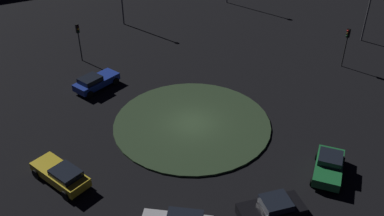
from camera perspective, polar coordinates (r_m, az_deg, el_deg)
name	(u,v)px	position (r m, az deg, el deg)	size (l,w,h in m)	color
ground_plane	(192,124)	(35.29, 0.00, -2.16)	(120.78, 120.78, 0.00)	black
roundabout_island	(192,123)	(35.25, 0.00, -2.06)	(12.81, 12.81, 0.15)	#2D4228
car_green	(329,166)	(31.63, 17.66, -7.31)	(4.14, 4.07, 1.41)	#1E7238
car_yellow	(61,174)	(30.78, -16.91, -8.39)	(3.47, 4.83, 1.41)	gold
car_black	(272,209)	(27.63, 10.53, -13.05)	(4.28, 2.51, 1.51)	black
car_blue	(95,82)	(40.68, -12.66, 3.43)	(4.61, 3.38, 1.41)	#1E38A5
traffic_light_north	(78,35)	(45.24, -14.78, 9.30)	(0.36, 0.39, 4.00)	#2D2D2D
traffic_light_east	(347,40)	(45.24, 19.78, 8.47)	(0.37, 0.33, 4.06)	#2D2D2D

